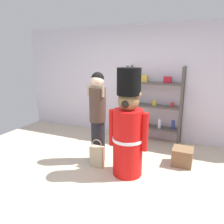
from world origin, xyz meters
TOP-DOWN VIEW (x-y plane):
  - ground_plane at (0.00, 0.00)m, footprint 6.40×6.40m
  - back_wall at (0.00, 2.20)m, footprint 6.40×0.12m
  - merchandise_shelf at (0.33, 1.98)m, footprint 1.23×0.35m
  - teddy_bear_guard at (0.29, 0.35)m, footprint 0.65×0.50m
  - person_shopper at (-0.36, 0.57)m, footprint 0.31×0.29m
  - shopping_bag at (-0.28, 0.36)m, footprint 0.24×0.12m
  - display_crate at (1.10, 1.03)m, footprint 0.36×0.35m

SIDE VIEW (x-z plane):
  - ground_plane at x=0.00m, z-range 0.00..0.00m
  - display_crate at x=1.10m, z-range 0.00..0.31m
  - shopping_bag at x=-0.28m, z-range -0.06..0.45m
  - teddy_bear_guard at x=0.29m, z-range -0.09..1.65m
  - merchandise_shelf at x=0.33m, z-range 0.01..1.71m
  - person_shopper at x=-0.36m, z-range 0.07..1.72m
  - back_wall at x=0.00m, z-range 0.00..2.60m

